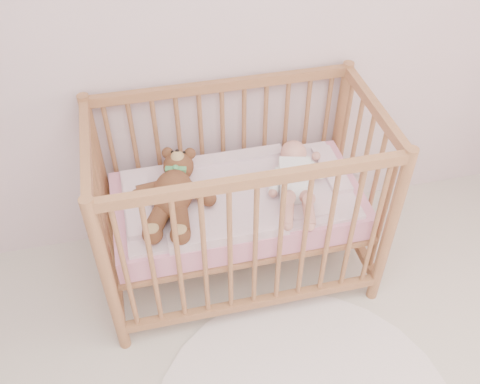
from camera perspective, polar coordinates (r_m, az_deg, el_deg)
name	(u,v)px	position (r m, az deg, el deg)	size (l,w,h in m)	color
wall_back	(210,4)	(2.49, -3.26, 19.41)	(4.00, 0.02, 2.70)	silver
crib	(238,203)	(2.65, -0.24, -1.16)	(1.36, 0.76, 1.00)	#AF724A
mattress	(238,205)	(2.66, -0.24, -1.39)	(1.22, 0.62, 0.13)	pink
blanket	(238,194)	(2.61, -0.25, -0.22)	(1.10, 0.58, 0.06)	pink
baby	(295,177)	(2.60, 5.93, 1.65)	(0.29, 0.60, 0.14)	white
teddy_bear	(173,194)	(2.50, -7.16, -0.23)	(0.42, 0.60, 0.17)	brown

